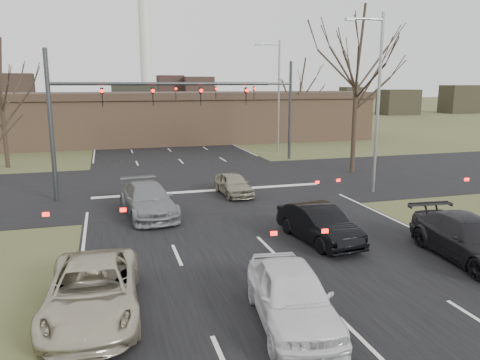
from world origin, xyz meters
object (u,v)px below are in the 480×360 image
object	(u,v)px
streetlight_right_far	(277,91)
car_silver_ahead	(233,184)
mast_arm_near	(114,105)
car_silver_suv	(93,291)
car_charcoal_sedan	(469,239)
building	(178,117)
car_white_sedan	(292,295)
mast_arm_far	(258,99)
car_grey_ahead	(148,200)
streetlight_right_near	(376,95)
car_black_hatch	(319,224)

from	to	relation	value
streetlight_right_far	car_silver_ahead	size ratio (longest dim) A/B	2.70
mast_arm_near	car_silver_ahead	distance (m)	7.80
car_silver_suv	car_charcoal_sedan	world-z (taller)	car_charcoal_sedan
building	car_white_sedan	distance (m)	40.97
building	mast_arm_far	size ratio (longest dim) A/B	3.81
building	car_silver_ahead	world-z (taller)	building
streetlight_right_far	car_grey_ahead	size ratio (longest dim) A/B	1.90
building	car_silver_ahead	distance (m)	26.46
building	car_white_sedan	xyz separation A→B (m)	(-3.34, -40.79, -1.87)
car_silver_suv	car_grey_ahead	distance (m)	9.93
mast_arm_far	streetlight_right_near	distance (m)	13.28
car_charcoal_sedan	building	bearing A→B (deg)	101.49
streetlight_right_near	streetlight_right_far	size ratio (longest dim) A/B	1.00
car_black_hatch	car_charcoal_sedan	size ratio (longest dim) A/B	0.83
mast_arm_near	car_charcoal_sedan	bearing A→B (deg)	-48.59
car_charcoal_sedan	car_white_sedan	bearing A→B (deg)	-157.60
car_grey_ahead	streetlight_right_near	bearing A→B (deg)	-0.46
streetlight_right_far	car_grey_ahead	bearing A→B (deg)	-126.09
mast_arm_near	car_white_sedan	distance (m)	16.81
car_white_sedan	car_silver_ahead	size ratio (longest dim) A/B	1.25
mast_arm_near	car_white_sedan	bearing A→B (deg)	-76.16
car_silver_suv	car_charcoal_sedan	distance (m)	12.86
car_silver_ahead	car_silver_suv	bearing A→B (deg)	-123.24
streetlight_right_near	car_silver_ahead	xyz separation A→B (m)	(-7.79, 1.64, -4.95)
building	mast_arm_near	xyz separation A→B (m)	(-7.23, -25.00, 2.41)
streetlight_right_far	car_silver_suv	xyz separation A→B (m)	(-15.67, -27.93, -4.85)
building	mast_arm_near	distance (m)	26.14
car_white_sedan	mast_arm_near	bearing A→B (deg)	111.57
streetlight_right_near	car_black_hatch	size ratio (longest dim) A/B	2.26
car_silver_suv	mast_arm_near	bearing A→B (deg)	88.46
streetlight_right_near	car_silver_suv	distance (m)	19.31
building	streetlight_right_near	world-z (taller)	streetlight_right_near
car_charcoal_sedan	streetlight_right_far	bearing A→B (deg)	88.89
mast_arm_near	mast_arm_far	size ratio (longest dim) A/B	1.09
streetlight_right_far	car_grey_ahead	world-z (taller)	streetlight_right_far
mast_arm_near	car_charcoal_sedan	world-z (taller)	mast_arm_near
mast_arm_far	car_black_hatch	world-z (taller)	mast_arm_far
building	car_silver_suv	world-z (taller)	building
car_charcoal_sedan	streetlight_right_near	bearing A→B (deg)	82.09
mast_arm_far	car_silver_ahead	bearing A→B (deg)	-114.40
streetlight_right_far	building	bearing A→B (deg)	123.65
car_white_sedan	car_black_hatch	distance (m)	6.76
streetlight_right_far	mast_arm_near	bearing A→B (deg)	-136.11
mast_arm_far	car_silver_suv	xyz separation A→B (m)	(-12.53, -23.93, -4.28)
car_charcoal_sedan	car_silver_ahead	world-z (taller)	car_charcoal_sedan
car_silver_suv	building	bearing A→B (deg)	80.95
streetlight_right_near	car_grey_ahead	world-z (taller)	streetlight_right_near
car_grey_ahead	car_silver_ahead	size ratio (longest dim) A/B	1.42
streetlight_right_near	car_silver_suv	size ratio (longest dim) A/B	1.89
building	streetlight_right_near	size ratio (longest dim) A/B	4.24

